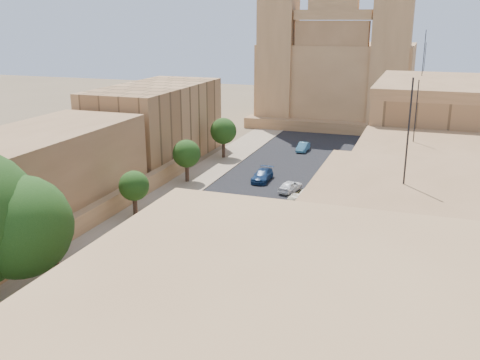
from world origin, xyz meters
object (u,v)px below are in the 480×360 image
Objects in this scene: car_white_a at (218,203)px; pedestrian_a at (316,319)px; car_cream at (232,242)px; car_white_b at (290,186)px; church at (336,70)px; bus_red_east at (247,263)px; car_blue_a at (185,241)px; bus_cream_east at (320,197)px; car_blue_b at (303,147)px; street_tree_a at (52,227)px; street_tree_d at (223,131)px; street_tree_c at (187,154)px; red_truck at (176,288)px; olive_pickup at (289,243)px; pedestrian_c at (316,252)px; street_tree_b at (134,186)px; bus_green_north at (5,345)px; car_dkblue at (262,175)px.

car_white_a is 2.27× the size of pedestrian_a.
car_white_b is (0.83, 16.46, -0.00)m from car_cream.
church reaches higher than bus_red_east.
car_blue_a is (-6.67, 3.86, -0.82)m from bus_red_east.
church is at bearing 89.10° from car_blue_a.
car_white_b is (-4.16, 4.55, -0.67)m from bus_cream_east.
street_tree_a is at bearing -101.39° from car_blue_b.
bus_cream_east is at bearing -44.86° from street_tree_d.
street_tree_c is at bearing -45.20° from bus_red_east.
bus_red_east is at bearing 56.07° from red_truck.
pedestrian_a is (10.98, -45.37, 0.32)m from car_blue_b.
church is 6.69× the size of olive_pickup.
car_cream is 35.51m from car_blue_b.
street_tree_a is 20.09m from pedestrian_c.
street_tree_c is 1.33× the size of car_blue_b.
bus_red_east is 2.53× the size of car_white_a.
street_tree_b is 2.39× the size of pedestrian_a.
church reaches higher than pedestrian_c.
street_tree_a is 12.33m from bus_green_north.
car_blue_a is at bearing -65.94° from street_tree_c.
street_tree_a reaches higher than street_tree_b.
church reaches higher than car_dkblue.
street_tree_c is at bearing -160.91° from car_dkblue.
bus_red_east reaches higher than car_white_b.
olive_pickup is at bearing -68.90° from car_dkblue.
street_tree_c is at bearing 90.00° from street_tree_b.
bus_red_east is at bearing 100.18° from bus_cream_east.
street_tree_a is 2.55× the size of pedestrian_c.
bus_cream_east reaches higher than car_dkblue.
car_blue_b is 46.69m from pedestrian_a.
red_truck reaches higher than car_blue_b.
car_cream is 2.44× the size of pedestrian_a.
bus_red_east is at bearing 108.76° from car_white_b.
pedestrian_c is (18.58, -16.72, -2.35)m from street_tree_c.
pedestrian_a reaches higher than car_blue_a.
car_dkblue is (-7.99, 19.11, -0.35)m from olive_pickup.
car_white_b is 19.21m from car_blue_b.
street_tree_d is 39.91m from red_truck.
car_white_a is at bearing 37.25° from bus_cream_east.
street_tree_c is 0.91× the size of red_truck.
olive_pickup is 2.80× the size of pedestrian_c.
red_truck is 0.58× the size of bus_cream_east.
street_tree_b is 12.00m from street_tree_c.
bus_cream_east is (16.50, -16.42, -2.36)m from street_tree_d.
car_white_a is (-9.24, 8.07, -0.32)m from olive_pickup.
red_truck is (11.20, -26.23, -2.00)m from street_tree_c.
bus_cream_east is 2.21× the size of car_white_a.
pedestrian_a reaches higher than car_cream.
street_tree_a is at bearing -21.32° from pedestrian_a.
bus_green_north is 2.38× the size of car_blue_a.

